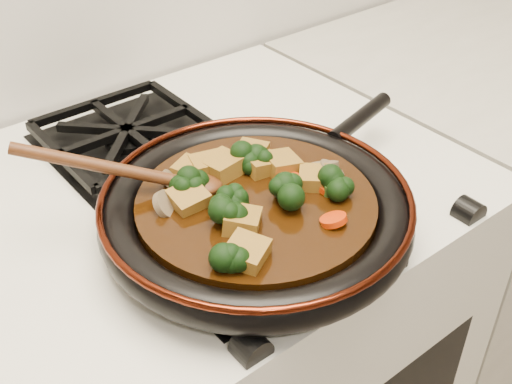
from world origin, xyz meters
TOP-DOWN VIEW (x-y plane):
  - burner_grate_front at (0.00, 1.55)m, footprint 0.23×0.23m
  - burner_grate_back at (0.00, 1.83)m, footprint 0.23×0.23m
  - skillet at (0.01, 1.54)m, footprint 0.49×0.37m
  - braising_sauce at (0.01, 1.54)m, footprint 0.28×0.28m
  - tofu_cube_0 at (-0.02, 1.63)m, footprint 0.04×0.04m
  - tofu_cube_1 at (-0.05, 1.58)m, footprint 0.04×0.04m
  - tofu_cube_2 at (-0.06, 1.47)m, footprint 0.06×0.06m
  - tofu_cube_3 at (0.00, 1.62)m, footprint 0.05×0.05m
  - tofu_cube_4 at (0.06, 1.58)m, footprint 0.05×0.04m
  - tofu_cube_5 at (-0.03, 1.51)m, footprint 0.06×0.05m
  - tofu_cube_6 at (0.08, 1.57)m, footprint 0.05×0.05m
  - tofu_cube_7 at (0.06, 1.61)m, footprint 0.06×0.06m
  - tofu_cube_8 at (0.09, 1.52)m, footprint 0.05×0.05m
  - tofu_cube_9 at (0.01, 1.61)m, footprint 0.05×0.05m
  - broccoli_floret_0 at (0.05, 1.60)m, footprint 0.08×0.08m
  - broccoli_floret_1 at (0.08, 1.50)m, footprint 0.06×0.06m
  - broccoli_floret_2 at (-0.08, 1.47)m, footprint 0.06×0.07m
  - broccoli_floret_3 at (-0.04, 1.59)m, footprint 0.08×0.08m
  - broccoli_floret_4 at (-0.03, 1.52)m, footprint 0.09×0.08m
  - broccoli_floret_5 at (0.04, 1.51)m, footprint 0.08×0.08m
  - broccoli_floret_6 at (-0.03, 1.54)m, footprint 0.08×0.08m
  - carrot_coin_0 at (0.09, 1.50)m, footprint 0.03×0.03m
  - carrot_coin_1 at (0.06, 1.61)m, footprint 0.03×0.03m
  - carrot_coin_2 at (0.05, 1.46)m, footprint 0.03×0.03m
  - carrot_coin_3 at (0.06, 1.54)m, footprint 0.03×0.03m
  - mushroom_slice_0 at (-0.06, 1.47)m, footprint 0.04×0.04m
  - mushroom_slice_1 at (-0.08, 1.59)m, footprint 0.04×0.04m
  - mushroom_slice_2 at (0.11, 1.52)m, footprint 0.05×0.05m
  - mushroom_slice_3 at (-0.05, 1.63)m, footprint 0.04×0.04m
  - mushroom_slice_4 at (0.12, 1.54)m, footprint 0.05×0.05m
  - wooden_spoon at (-0.07, 1.63)m, footprint 0.13×0.10m

SIDE VIEW (x-z plane):
  - burner_grate_front at x=0.00m, z-range 0.90..0.93m
  - burner_grate_back at x=0.00m, z-range 0.90..0.93m
  - skillet at x=0.01m, z-range 0.92..0.97m
  - braising_sauce at x=0.01m, z-range 0.94..0.96m
  - carrot_coin_0 at x=0.09m, z-range 0.96..0.97m
  - carrot_coin_1 at x=0.06m, z-range 0.95..0.97m
  - carrot_coin_2 at x=0.05m, z-range 0.95..0.97m
  - carrot_coin_3 at x=0.06m, z-range 0.96..0.97m
  - mushroom_slice_0 at x=-0.06m, z-range 0.96..0.98m
  - mushroom_slice_1 at x=-0.08m, z-range 0.95..0.98m
  - mushroom_slice_2 at x=0.11m, z-range 0.95..0.98m
  - mushroom_slice_3 at x=-0.05m, z-range 0.95..0.98m
  - mushroom_slice_4 at x=0.12m, z-range 0.95..0.98m
  - tofu_cube_0 at x=-0.02m, z-range 0.96..0.98m
  - tofu_cube_8 at x=0.09m, z-range 0.96..0.98m
  - tofu_cube_6 at x=0.08m, z-range 0.95..0.98m
  - tofu_cube_4 at x=0.06m, z-range 0.95..0.98m
  - tofu_cube_1 at x=-0.05m, z-range 0.95..0.98m
  - tofu_cube_3 at x=0.00m, z-range 0.96..0.98m
  - tofu_cube_5 at x=-0.03m, z-range 0.95..0.98m
  - broccoli_floret_6 at x=-0.03m, z-range 0.93..1.00m
  - broccoli_floret_2 at x=-0.08m, z-range 0.94..1.00m
  - tofu_cube_2 at x=-0.06m, z-range 0.95..0.98m
  - tofu_cube_7 at x=0.06m, z-range 0.95..0.98m
  - tofu_cube_9 at x=0.01m, z-range 0.95..0.98m
  - broccoli_floret_4 at x=-0.03m, z-range 0.93..1.00m
  - broccoli_floret_0 at x=0.05m, z-range 0.93..1.00m
  - broccoli_floret_3 at x=-0.04m, z-range 0.94..1.00m
  - broccoli_floret_5 at x=0.04m, z-range 0.94..1.00m
  - broccoli_floret_1 at x=0.08m, z-range 0.94..1.00m
  - wooden_spoon at x=-0.07m, z-range 0.87..1.09m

